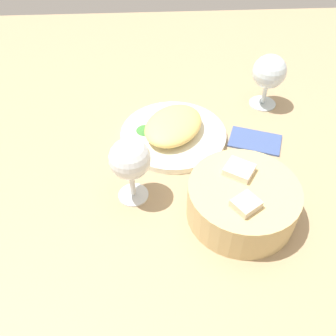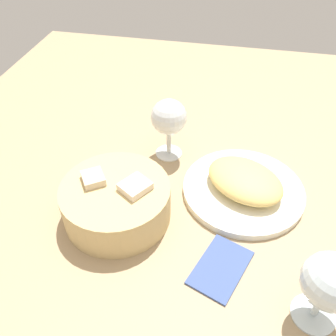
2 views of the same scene
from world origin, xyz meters
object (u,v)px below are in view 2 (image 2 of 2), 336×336
Objects in this scene: wine_glass_near at (169,119)px; folded_napkin at (221,267)px; plate at (243,190)px; wine_glass_far at (330,284)px; bread_basket at (117,201)px.

wine_glass_near reaches higher than folded_napkin.
plate is 26.60cm from wine_glass_far.
plate is 1.75× the size of wine_glass_near.
plate is at bearing -167.26° from folded_napkin.
folded_napkin is at bearing -19.91° from wine_glass_far.
wine_glass_far is at bearing 90.91° from folded_napkin.
wine_glass_near is 31.15cm from folded_napkin.
wine_glass_near is (16.48, -8.68, 8.38)cm from plate.
wine_glass_far is at bearing 116.33° from plate.
wine_glass_far is at bearing 131.42° from wine_glass_near.
bread_basket is at bearing -89.98° from folded_napkin.
bread_basket reaches higher than folded_napkin.
bread_basket is 1.74× the size of folded_napkin.
folded_napkin is (13.80, -5.00, -8.10)cm from wine_glass_far.
wine_glass_far reaches higher than plate.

